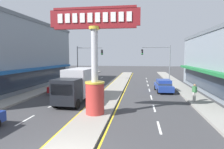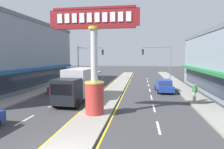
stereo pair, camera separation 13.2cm
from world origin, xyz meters
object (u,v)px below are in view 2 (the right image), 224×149
at_px(sedan_far_right_lane, 164,86).
at_px(sedan_near_right_lane, 63,86).
at_px(pedestrian_near_kerb, 195,92).
at_px(box_truck_near_left_lane, 78,84).
at_px(traffic_light_left_side, 87,57).
at_px(storefront_left, 9,54).
at_px(district_sign, 94,67).
at_px(traffic_light_right_side, 160,57).

bearing_deg(sedan_far_right_lane, sedan_near_right_lane, -170.83).
bearing_deg(pedestrian_near_kerb, box_truck_near_left_lane, -176.89).
relative_size(traffic_light_left_side, sedan_far_right_lane, 1.41).
distance_m(traffic_light_left_side, sedan_far_right_lane, 16.40).
xyz_separation_m(storefront_left, sedan_far_right_lane, (20.59, 0.23, -3.85)).
height_order(district_sign, sedan_near_right_lane, district_sign).
relative_size(traffic_light_left_side, traffic_light_right_side, 1.00).
bearing_deg(pedestrian_near_kerb, sedan_near_right_lane, 166.22).
height_order(storefront_left, traffic_light_right_side, storefront_left).
height_order(sedan_near_right_lane, pedestrian_near_kerb, pedestrian_near_kerb).
height_order(storefront_left, traffic_light_left_side, storefront_left).
bearing_deg(district_sign, storefront_left, 144.74).
bearing_deg(box_truck_near_left_lane, traffic_light_left_side, 102.73).
bearing_deg(sedan_near_right_lane, district_sign, -54.22).
bearing_deg(traffic_light_left_side, traffic_light_right_side, -2.97).
height_order(storefront_left, sedan_far_right_lane, storefront_left).
distance_m(storefront_left, pedestrian_near_kerb, 23.60).
height_order(district_sign, storefront_left, storefront_left).
xyz_separation_m(traffic_light_right_side, sedan_near_right_lane, (-12.52, -11.33, -3.46)).
bearing_deg(box_truck_near_left_lane, storefront_left, 153.37).
height_order(traffic_light_left_side, sedan_far_right_lane, traffic_light_left_side).
xyz_separation_m(traffic_light_right_side, box_truck_near_left_lane, (-9.17, -15.45, -2.55)).
distance_m(traffic_light_right_side, sedan_far_right_lane, 9.97).
relative_size(storefront_left, box_truck_near_left_lane, 3.59).
distance_m(district_sign, box_truck_near_left_lane, 5.50).
distance_m(traffic_light_right_side, sedan_near_right_lane, 17.23).
bearing_deg(sedan_near_right_lane, sedan_far_right_lane, 9.17).
bearing_deg(district_sign, box_truck_near_left_lane, 122.35).
bearing_deg(traffic_light_right_side, district_sign, -107.91).
distance_m(storefront_left, traffic_light_left_side, 13.05).
bearing_deg(storefront_left, box_truck_near_left_lane, -26.63).
bearing_deg(traffic_light_left_side, storefront_left, -128.20).
distance_m(district_sign, sedan_far_right_lane, 12.44).
bearing_deg(storefront_left, district_sign, -35.26).
bearing_deg(traffic_light_right_side, storefront_left, -155.34).
bearing_deg(sedan_near_right_lane, storefront_left, 168.21).
distance_m(traffic_light_left_side, pedestrian_near_kerb, 21.58).
xyz_separation_m(storefront_left, pedestrian_near_kerb, (22.74, -5.27, -3.53)).
xyz_separation_m(district_sign, box_truck_near_left_lane, (-2.76, 4.36, -1.89)).
xyz_separation_m(storefront_left, traffic_light_left_side, (8.06, 10.25, -0.39)).
height_order(traffic_light_right_side, pedestrian_near_kerb, traffic_light_right_side).
relative_size(district_sign, pedestrian_near_kerb, 4.68).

